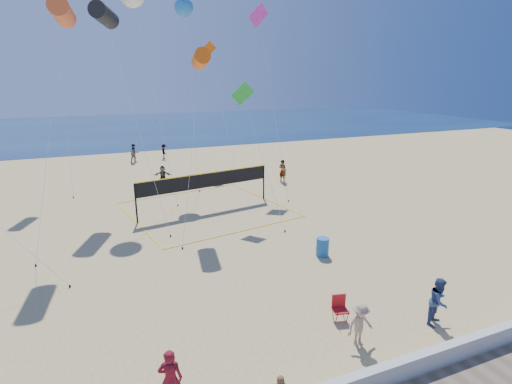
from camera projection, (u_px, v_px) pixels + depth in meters
name	position (u px, v px, depth m)	size (l,w,h in m)	color
ground	(238.00, 348.00, 12.67)	(120.00, 120.00, 0.00)	tan
ocean	(112.00, 128.00, 67.63)	(140.00, 50.00, 0.03)	#10214D
woman	(170.00, 379.00, 10.19)	(0.63, 0.41, 1.72)	maroon
bystander_a	(439.00, 301.00, 13.74)	(0.83, 0.65, 1.71)	navy
bystander_b	(360.00, 325.00, 12.64)	(0.95, 0.54, 1.46)	tan
far_person_1	(163.00, 175.00, 31.83)	(1.39, 0.44, 1.50)	gray
far_person_2	(283.00, 171.00, 32.52)	(0.67, 0.44, 1.84)	gray
far_person_3	(134.00, 153.00, 39.93)	(0.90, 0.70, 1.85)	gray
far_person_4	(164.00, 151.00, 41.88)	(0.98, 0.56, 1.51)	gray
camp_chair	(340.00, 306.00, 14.04)	(0.59, 0.70, 1.03)	#B01418
trash_barrel	(323.00, 247.00, 19.11)	(0.60, 0.60, 0.90)	#1859A2
volleyball_net	(205.00, 185.00, 25.41)	(10.60, 10.48, 2.45)	black
kite_0	(62.00, 12.00, 19.28)	(2.97, 5.13, 11.95)	#D15526
kite_1	(104.00, 15.00, 24.92)	(2.84, 9.82, 12.72)	black
kite_2	(201.00, 59.00, 22.18)	(3.13, 5.53, 9.84)	#D5550C
kite_4	(245.00, 102.00, 23.70)	(1.49, 4.69, 8.04)	green
kite_5	(260.00, 25.00, 29.87)	(1.81, 6.79, 13.67)	#E037BA
kite_7	(184.00, 7.00, 29.24)	(1.41, 4.03, 13.91)	blue
kite_9	(210.00, 58.00, 35.53)	(1.50, 5.32, 11.39)	#D5550C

